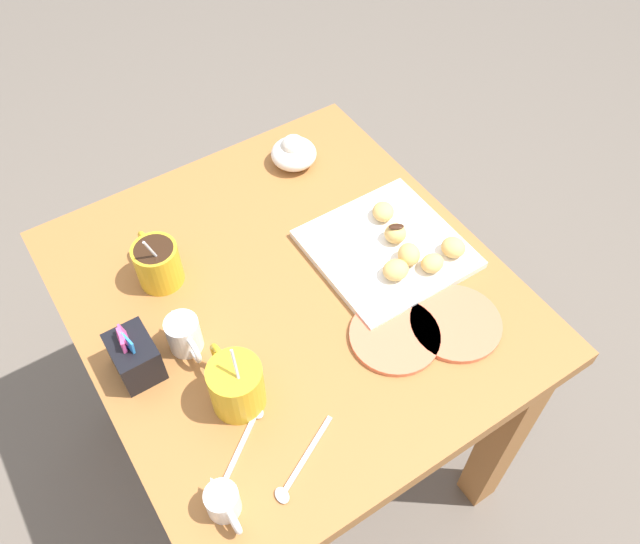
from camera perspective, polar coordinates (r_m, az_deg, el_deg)
ground_plane at (r=1.88m, az=-1.86°, el=-14.74°), size 8.00×8.00×0.00m
dining_table at (r=1.37m, az=-2.47°, el=-5.21°), size 0.84×0.78×0.72m
pastry_plate_square at (r=1.31m, az=5.83°, el=2.01°), size 0.28×0.28×0.02m
coffee_mug_mustard_left at (r=1.09m, az=-7.36°, el=-9.69°), size 0.13×0.09×0.15m
coffee_mug_mustard_right at (r=1.26m, az=-14.02°, el=0.83°), size 0.12×0.09×0.14m
cream_pitcher_white at (r=1.17m, az=-11.77°, el=-5.32°), size 0.10×0.06×0.07m
sugar_caddy at (r=1.16m, az=-15.86°, el=-7.09°), size 0.09×0.07×0.11m
ice_cream_bowl at (r=1.46m, az=-2.31°, el=10.40°), size 0.10×0.10×0.07m
chocolate_sauce_pitcher at (r=1.04m, az=-8.47°, el=-19.19°), size 0.09×0.05×0.06m
saucer_coral_left at (r=1.19m, az=6.53°, el=-5.54°), size 0.16×0.16×0.01m
saucer_coral_right at (r=1.22m, az=11.75°, el=-4.36°), size 0.17×0.17×0.01m
loose_spoon_near_saucer at (r=1.10m, az=-6.56°, el=-14.13°), size 0.11×0.13×0.01m
loose_spoon_by_plate at (r=1.07m, az=-1.90°, el=-16.80°), size 0.09×0.15×0.01m
beignet_0 at (r=1.24m, az=6.62°, el=0.19°), size 0.05×0.05×0.03m
beignet_1 at (r=1.30m, az=11.55°, el=2.13°), size 0.06×0.05×0.03m
beignet_2 at (r=1.30m, az=6.60°, el=3.37°), size 0.06×0.06×0.04m
chocolate_drizzle_2 at (r=1.28m, az=6.68°, el=3.96°), size 0.03×0.03×0.00m
beignet_3 at (r=1.34m, az=5.54°, el=5.27°), size 0.07×0.06×0.03m
beignet_4 at (r=1.27m, az=7.77°, el=1.54°), size 0.06×0.06×0.04m
beignet_5 at (r=1.26m, az=9.78°, el=0.77°), size 0.04×0.05×0.03m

